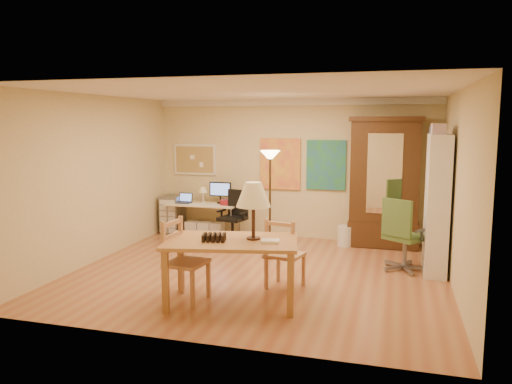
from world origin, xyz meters
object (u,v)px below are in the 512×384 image
(office_chair_black, at_px, (233,228))
(armoire, at_px, (384,191))
(office_chair_green, at_px, (403,251))
(bookshelf, at_px, (437,205))
(computer_desk, at_px, (205,216))
(dining_table, at_px, (239,227))

(office_chair_black, relative_size, armoire, 0.42)
(office_chair_black, distance_m, office_chair_green, 3.27)
(office_chair_black, distance_m, bookshelf, 3.78)
(office_chair_black, height_order, office_chair_green, office_chair_green)
(computer_desk, bearing_deg, dining_table, -62.06)
(office_chair_black, bearing_deg, computer_desk, 153.29)
(computer_desk, bearing_deg, armoire, 1.43)
(computer_desk, relative_size, office_chair_green, 1.26)
(office_chair_green, bearing_deg, dining_table, -135.03)
(office_chair_black, bearing_deg, armoire, 9.19)
(armoire, bearing_deg, office_chair_black, -170.81)
(dining_table, relative_size, armoire, 0.76)
(computer_desk, bearing_deg, office_chair_green, -20.45)
(office_chair_black, relative_size, bookshelf, 0.47)
(dining_table, distance_m, bookshelf, 3.17)
(dining_table, relative_size, bookshelf, 0.86)
(computer_desk, xyz_separation_m, bookshelf, (4.26, -1.40, 0.64))
(dining_table, height_order, computer_desk, dining_table)
(computer_desk, bearing_deg, office_chair_black, -26.71)
(office_chair_black, height_order, bookshelf, bookshelf)
(dining_table, relative_size, office_chair_green, 1.59)
(dining_table, height_order, office_chair_green, dining_table)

